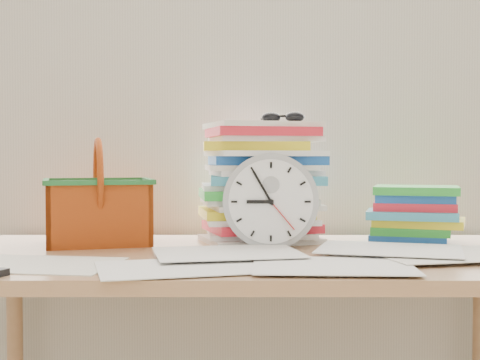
# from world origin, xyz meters

# --- Properties ---
(curtain) EXTENTS (2.40, 0.01, 2.50)m
(curtain) POSITION_xyz_m (0.00, 1.98, 1.30)
(curtain) COLOR beige
(curtain) RESTS_ON room_shell
(desk) EXTENTS (1.40, 0.70, 0.75)m
(desk) POSITION_xyz_m (0.00, 1.60, 0.68)
(desk) COLOR #A5754D
(desk) RESTS_ON ground
(paper_stack) EXTENTS (0.36, 0.31, 0.31)m
(paper_stack) POSITION_xyz_m (0.03, 1.81, 0.91)
(paper_stack) COLOR white
(paper_stack) RESTS_ON desk
(clock) EXTENTS (0.23, 0.05, 0.23)m
(clock) POSITION_xyz_m (0.05, 1.67, 0.87)
(clock) COLOR #A3A5A7
(clock) RESTS_ON desk
(sunglasses) EXTENTS (0.16, 0.15, 0.03)m
(sunglasses) POSITION_xyz_m (0.09, 1.82, 1.08)
(sunglasses) COLOR black
(sunglasses) RESTS_ON paper_stack
(book_stack) EXTENTS (0.28, 0.24, 0.15)m
(book_stack) POSITION_xyz_m (0.43, 1.79, 0.82)
(book_stack) COLOR white
(book_stack) RESTS_ON desk
(basket) EXTENTS (0.31, 0.27, 0.26)m
(basket) POSITION_xyz_m (-0.38, 1.75, 0.88)
(basket) COLOR #BA4912
(basket) RESTS_ON desk
(scattered_papers) EXTENTS (1.26, 0.42, 0.02)m
(scattered_papers) POSITION_xyz_m (0.00, 1.60, 0.76)
(scattered_papers) COLOR white
(scattered_papers) RESTS_ON desk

